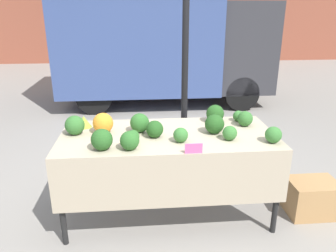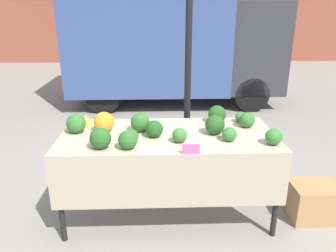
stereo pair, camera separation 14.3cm
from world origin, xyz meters
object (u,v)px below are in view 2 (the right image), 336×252
object	(u,v)px
parked_truck	(168,33)
orange_cauliflower	(104,122)
price_sign	(191,149)
produce_crate	(314,202)

from	to	relation	value
parked_truck	orange_cauliflower	distance (m)	4.31
parked_truck	price_sign	distance (m)	4.78
parked_truck	produce_crate	xyz separation A→B (m)	(1.28, -4.45, -1.28)
price_sign	produce_crate	xyz separation A→B (m)	(1.26, 0.30, -0.71)
produce_crate	parked_truck	bearing A→B (deg)	106.07
price_sign	orange_cauliflower	bearing A→B (deg)	145.22
orange_cauliflower	parked_truck	bearing A→B (deg)	79.92
orange_cauliflower	produce_crate	size ratio (longest dim) A/B	0.40
produce_crate	price_sign	bearing A→B (deg)	-166.51
parked_truck	orange_cauliflower	size ratio (longest dim) A/B	22.49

